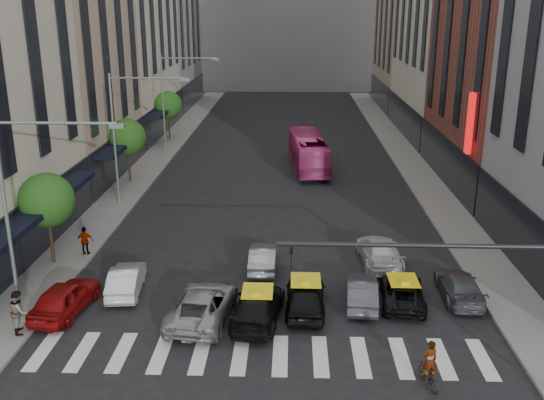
# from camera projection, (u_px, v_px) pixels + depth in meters

# --- Properties ---
(ground) EXTENTS (160.00, 160.00, 0.00)m
(ground) POSITION_uv_depth(u_px,v_px,m) (263.00, 377.00, 22.77)
(ground) COLOR black
(ground) RESTS_ON ground
(sidewalk_left) EXTENTS (3.00, 96.00, 0.15)m
(sidewalk_left) POSITION_uv_depth(u_px,v_px,m) (146.00, 169.00, 51.68)
(sidewalk_left) COLOR slate
(sidewalk_left) RESTS_ON ground
(sidewalk_right) EXTENTS (3.00, 96.00, 0.15)m
(sidewalk_right) POSITION_uv_depth(u_px,v_px,m) (417.00, 171.00, 50.92)
(sidewalk_right) COLOR slate
(sidewalk_right) RESTS_ON ground
(building_left_b) EXTENTS (8.00, 16.00, 24.00)m
(building_left_b) POSITION_uv_depth(u_px,v_px,m) (59.00, 24.00, 46.32)
(building_left_b) COLOR tan
(building_left_b) RESTS_ON ground
(building_right_b) EXTENTS (8.00, 18.00, 26.00)m
(building_right_b) POSITION_uv_depth(u_px,v_px,m) (514.00, 11.00, 43.95)
(building_right_b) COLOR brown
(building_right_b) RESTS_ON ground
(building_right_d) EXTENTS (8.00, 18.00, 28.00)m
(building_right_d) POSITION_uv_depth(u_px,v_px,m) (415.00, 1.00, 79.81)
(building_right_d) COLOR tan
(building_right_d) RESTS_ON ground
(tree_near) EXTENTS (2.88, 2.88, 4.95)m
(tree_near) POSITION_uv_depth(u_px,v_px,m) (47.00, 200.00, 31.56)
(tree_near) COLOR black
(tree_near) RESTS_ON sidewalk_left
(tree_mid) EXTENTS (2.88, 2.88, 4.95)m
(tree_mid) POSITION_uv_depth(u_px,v_px,m) (127.00, 137.00, 46.79)
(tree_mid) COLOR black
(tree_mid) RESTS_ON sidewalk_left
(tree_far) EXTENTS (2.88, 2.88, 4.95)m
(tree_far) POSITION_uv_depth(u_px,v_px,m) (168.00, 105.00, 62.02)
(tree_far) COLOR black
(tree_far) RESTS_ON sidewalk_left
(streetlamp_near) EXTENTS (5.38, 0.25, 9.00)m
(streetlamp_near) POSITION_uv_depth(u_px,v_px,m) (26.00, 193.00, 25.11)
(streetlamp_near) COLOR gray
(streetlamp_near) RESTS_ON sidewalk_left
(streetlamp_mid) EXTENTS (5.38, 0.25, 9.00)m
(streetlamp_mid) POSITION_uv_depth(u_px,v_px,m) (127.00, 123.00, 40.34)
(streetlamp_mid) COLOR gray
(streetlamp_mid) RESTS_ON sidewalk_left
(streetlamp_far) EXTENTS (5.38, 0.25, 9.00)m
(streetlamp_far) POSITION_uv_depth(u_px,v_px,m) (173.00, 91.00, 55.57)
(streetlamp_far) COLOR gray
(streetlamp_far) RESTS_ON sidewalk_left
(traffic_signal) EXTENTS (10.10, 0.20, 6.00)m
(traffic_signal) POSITION_uv_depth(u_px,v_px,m) (491.00, 283.00, 20.20)
(traffic_signal) COLOR black
(traffic_signal) RESTS_ON ground
(liberty_sign) EXTENTS (0.30, 0.70, 4.00)m
(liberty_sign) POSITION_uv_depth(u_px,v_px,m) (470.00, 123.00, 39.56)
(liberty_sign) COLOR red
(liberty_sign) RESTS_ON ground
(car_red) EXTENTS (2.34, 4.58, 1.49)m
(car_red) POSITION_uv_depth(u_px,v_px,m) (65.00, 298.00, 27.33)
(car_red) COLOR maroon
(car_red) RESTS_ON ground
(car_white_front) EXTENTS (1.81, 4.15, 1.33)m
(car_white_front) POSITION_uv_depth(u_px,v_px,m) (126.00, 279.00, 29.35)
(car_white_front) COLOR silver
(car_white_front) RESTS_ON ground
(car_silver) EXTENTS (3.01, 5.47, 1.45)m
(car_silver) POSITION_uv_depth(u_px,v_px,m) (203.00, 304.00, 26.76)
(car_silver) COLOR #96969B
(car_silver) RESTS_ON ground
(taxi_left) EXTENTS (2.48, 5.04, 1.41)m
(taxi_left) POSITION_uv_depth(u_px,v_px,m) (258.00, 306.00, 26.68)
(taxi_left) COLOR black
(taxi_left) RESTS_ON ground
(taxi_center) EXTENTS (1.89, 4.45, 1.50)m
(taxi_center) POSITION_uv_depth(u_px,v_px,m) (305.00, 296.00, 27.52)
(taxi_center) COLOR black
(taxi_center) RESTS_ON ground
(car_grey_mid) EXTENTS (1.69, 4.06, 1.31)m
(car_grey_mid) POSITION_uv_depth(u_px,v_px,m) (362.00, 291.00, 28.17)
(car_grey_mid) COLOR #3D3E44
(car_grey_mid) RESTS_ON ground
(taxi_right) EXTENTS (2.33, 4.36, 1.16)m
(taxi_right) POSITION_uv_depth(u_px,v_px,m) (402.00, 292.00, 28.26)
(taxi_right) COLOR black
(taxi_right) RESTS_ON ground
(car_grey_curb) EXTENTS (1.89, 4.39, 1.26)m
(car_grey_curb) POSITION_uv_depth(u_px,v_px,m) (459.00, 286.00, 28.73)
(car_grey_curb) COLOR #484B50
(car_grey_curb) RESTS_ON ground
(car_row2_left) EXTENTS (1.41, 3.96, 1.30)m
(car_row2_left) POSITION_uv_depth(u_px,v_px,m) (263.00, 258.00, 31.93)
(car_row2_left) COLOR #949599
(car_row2_left) RESTS_ON ground
(car_row2_right) EXTENTS (2.25, 5.05, 1.44)m
(car_row2_right) POSITION_uv_depth(u_px,v_px,m) (380.00, 251.00, 32.65)
(car_row2_right) COLOR silver
(car_row2_right) RESTS_ON ground
(bus) EXTENTS (3.42, 10.89, 2.99)m
(bus) POSITION_uv_depth(u_px,v_px,m) (308.00, 151.00, 51.77)
(bus) COLOR #D83F8E
(bus) RESTS_ON ground
(motorcycle) EXTENTS (0.93, 1.64, 0.81)m
(motorcycle) POSITION_uv_depth(u_px,v_px,m) (428.00, 376.00, 22.12)
(motorcycle) COLOR black
(motorcycle) RESTS_ON ground
(rider) EXTENTS (0.67, 0.53, 1.61)m
(rider) POSITION_uv_depth(u_px,v_px,m) (431.00, 347.00, 21.75)
(rider) COLOR gray
(rider) RESTS_ON motorcycle
(pedestrian_near) EXTENTS (0.99, 1.11, 1.89)m
(pedestrian_near) POSITION_uv_depth(u_px,v_px,m) (19.00, 311.00, 25.38)
(pedestrian_near) COLOR gray
(pedestrian_near) RESTS_ON sidewalk_left
(pedestrian_far) EXTENTS (0.95, 0.41, 1.61)m
(pedestrian_far) POSITION_uv_depth(u_px,v_px,m) (85.00, 241.00, 33.41)
(pedestrian_far) COLOR gray
(pedestrian_far) RESTS_ON sidewalk_left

